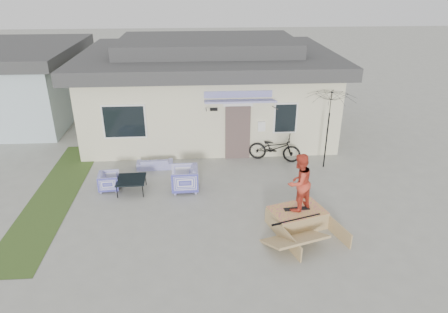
{
  "coord_description": "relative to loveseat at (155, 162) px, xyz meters",
  "views": [
    {
      "loc": [
        -0.47,
        -9.73,
        6.6
      ],
      "look_at": [
        0.3,
        1.8,
        1.3
      ],
      "focal_mm": 32.3,
      "sensor_mm": 36.0,
      "label": 1
    }
  ],
  "objects": [
    {
      "name": "patio_umbrella",
      "position": [
        6.25,
        -0.32,
        1.49
      ],
      "size": [
        2.22,
        2.13,
        2.2
      ],
      "color": "black",
      "rests_on": "ground"
    },
    {
      "name": "loveseat",
      "position": [
        0.0,
        0.0,
        0.0
      ],
      "size": [
        1.33,
        0.45,
        0.51
      ],
      "primitive_type": "imported",
      "rotation": [
        0.0,
        0.0,
        3.19
      ],
      "color": "#3434A9",
      "rests_on": "ground"
    },
    {
      "name": "coffee_table",
      "position": [
        -0.6,
        -1.7,
        -0.03
      ],
      "size": [
        0.94,
        0.94,
        0.45
      ],
      "primitive_type": "cube",
      "rotation": [
        0.0,
        0.0,
        0.03
      ],
      "color": "black",
      "rests_on": "ground"
    },
    {
      "name": "ground",
      "position": [
        2.12,
        -3.79,
        -0.26
      ],
      "size": [
        90.0,
        90.0,
        0.0
      ],
      "primitive_type": "plane",
      "color": "gray",
      "rests_on": "ground"
    },
    {
      "name": "armchair_right",
      "position": [
        1.14,
        -1.71,
        0.19
      ],
      "size": [
        0.84,
        0.89,
        0.89
      ],
      "primitive_type": "imported",
      "rotation": [
        0.0,
        0.0,
        -1.54
      ],
      "color": "#3434A9",
      "rests_on": "ground"
    },
    {
      "name": "grass_strip",
      "position": [
        -3.08,
        -1.79,
        -0.25
      ],
      "size": [
        1.4,
        8.0,
        0.01
      ],
      "primitive_type": "cube",
      "color": "#2E471C",
      "rests_on": "ground"
    },
    {
      "name": "bicycle",
      "position": [
        4.51,
        0.37,
        0.38
      ],
      "size": [
        2.09,
        1.23,
        1.26
      ],
      "primitive_type": "imported",
      "rotation": [
        0.0,
        0.0,
        1.28
      ],
      "color": "black",
      "rests_on": "ground"
    },
    {
      "name": "skater",
      "position": [
        4.35,
        -3.95,
        1.13
      ],
      "size": [
        1.04,
        0.99,
        1.68
      ],
      "primitive_type": "imported",
      "rotation": [
        0.0,
        0.0,
        3.75
      ],
      "color": "#CF402C",
      "rests_on": "skateboard"
    },
    {
      "name": "skateboard",
      "position": [
        4.35,
        -3.95,
        0.26
      ],
      "size": [
        0.75,
        0.24,
        0.05
      ],
      "primitive_type": "cube",
      "rotation": [
        0.0,
        0.0,
        0.07
      ],
      "color": "black",
      "rests_on": "skate_ramp"
    },
    {
      "name": "armchair_left",
      "position": [
        -1.36,
        -1.53,
        0.08
      ],
      "size": [
        0.66,
        0.7,
        0.67
      ],
      "primitive_type": "imported",
      "rotation": [
        0.0,
        0.0,
        1.65
      ],
      "color": "#3434A9",
      "rests_on": "ground"
    },
    {
      "name": "house",
      "position": [
        2.12,
        4.21,
        1.68
      ],
      "size": [
        10.8,
        8.49,
        4.1
      ],
      "color": "beige",
      "rests_on": "ground"
    },
    {
      "name": "skate_ramp",
      "position": [
        4.37,
        -4.0,
        -0.01
      ],
      "size": [
        2.01,
        2.34,
        0.5
      ],
      "primitive_type": null,
      "rotation": [
        0.0,
        0.0,
        0.3
      ],
      "color": "tan",
      "rests_on": "ground"
    }
  ]
}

